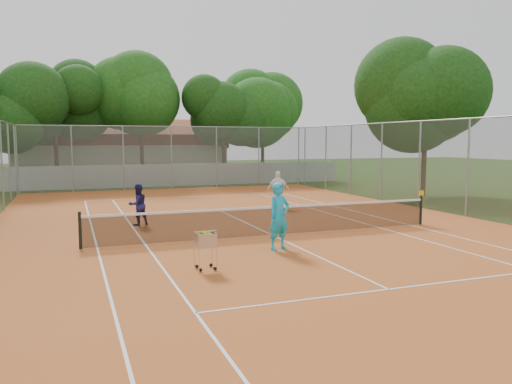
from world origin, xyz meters
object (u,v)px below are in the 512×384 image
object	(u,v)px
ball_hopper	(206,249)
player_far_right	(278,189)
clubhouse	(121,151)
player_far_left	(138,205)
tennis_net	(272,220)
player_near	(279,216)

from	to	relation	value
ball_hopper	player_far_right	bearing A→B (deg)	46.61
player_far_right	ball_hopper	distance (m)	11.39
clubhouse	player_far_left	distance (m)	25.56
player_far_left	clubhouse	bearing A→B (deg)	-115.42
tennis_net	player_far_left	world-z (taller)	player_far_left
clubhouse	ball_hopper	distance (m)	32.56
clubhouse	player_far_right	xyz separation A→B (m)	(4.85, -22.82, -1.33)
player_near	ball_hopper	distance (m)	2.94
ball_hopper	player_far_left	bearing A→B (deg)	84.09
tennis_net	clubhouse	size ratio (longest dim) A/B	0.72
clubhouse	ball_hopper	world-z (taller)	clubhouse
player_near	player_far_left	world-z (taller)	player_near
ball_hopper	player_near	bearing A→B (deg)	18.02
tennis_net	player_near	size ratio (longest dim) A/B	6.21
player_near	player_far_right	size ratio (longest dim) A/B	1.13
player_near	ball_hopper	xyz separation A→B (m)	(-2.53, -1.43, -0.46)
player_far_left	player_far_right	size ratio (longest dim) A/B	0.89
clubhouse	player_far_right	world-z (taller)	clubhouse
tennis_net	player_far_left	size ratio (longest dim) A/B	7.87
tennis_net	player_near	distance (m)	2.21
tennis_net	clubhouse	distance (m)	29.12
tennis_net	player_far_right	xyz separation A→B (m)	(2.85, 6.18, 0.36)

